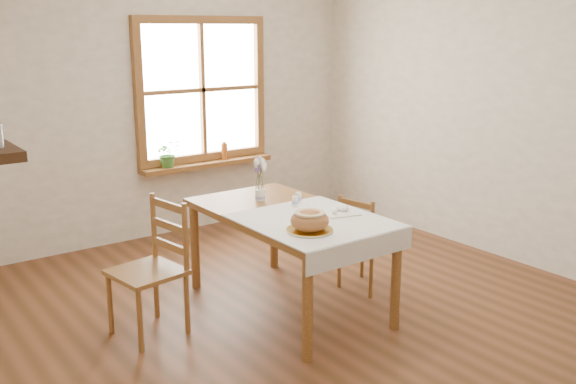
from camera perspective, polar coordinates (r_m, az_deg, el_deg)
name	(u,v)px	position (r m, az deg, el deg)	size (l,w,h in m)	color
ground	(312,320)	(4.77, 2.17, -11.27)	(5.00, 5.00, 0.00)	brown
room_walls	(315,83)	(4.31, 2.39, 9.63)	(4.60, 5.10, 2.65)	white
window	(202,90)	(6.67, -7.66, 8.99)	(1.46, 0.08, 1.46)	olive
window_sill	(208,164)	(6.72, -7.16, 2.49)	(1.46, 0.20, 0.05)	olive
dining_table	(288,223)	(4.75, 0.00, -2.75)	(0.90, 1.60, 0.75)	olive
table_linen	(314,221)	(4.49, 2.30, -2.57)	(0.91, 0.99, 0.01)	silver
chair_left	(146,270)	(4.49, -12.47, -6.79)	(0.44, 0.46, 0.94)	olive
chair_right	(367,241)	(5.23, 7.05, -4.37)	(0.37, 0.38, 0.78)	olive
bread_plate	(310,230)	(4.24, 1.94, -3.42)	(0.30, 0.30, 0.02)	silver
bread_loaf	(310,219)	(4.21, 1.95, -2.40)	(0.26, 0.26, 0.14)	#B0723E
egg_napkin	(340,213)	(4.65, 4.68, -1.86)	(0.24, 0.21, 0.01)	silver
eggs	(340,209)	(4.64, 4.69, -1.55)	(0.19, 0.17, 0.04)	white
salt_shaker	(295,201)	(4.80, 0.62, -0.81)	(0.05, 0.05, 0.09)	silver
pepper_shaker	(299,197)	(4.90, 0.94, -0.48)	(0.05, 0.05, 0.09)	silver
flower_vase	(260,196)	(4.99, -2.49, -0.35)	(0.08, 0.08, 0.09)	silver
lavender_bouquet	(260,174)	(4.95, -2.51, 1.62)	(0.14, 0.14, 0.26)	#6D5291
potted_plant	(168,157)	(6.50, -10.62, 3.12)	(0.24, 0.27, 0.21)	#407D32
amber_bottle	(224,150)	(6.80, -5.68, 3.70)	(0.07, 0.07, 0.19)	#AC591F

